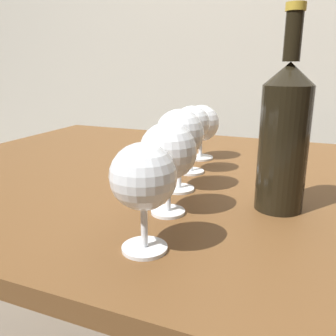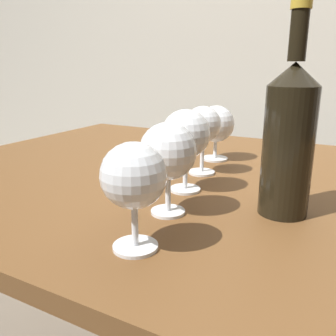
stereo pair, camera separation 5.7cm
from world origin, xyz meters
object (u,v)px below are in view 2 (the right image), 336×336
at_px(wine_glass_pinot, 134,178).
at_px(wine_bottle, 289,138).
at_px(wine_glass_amber, 168,152).
at_px(wine_glass_white, 203,125).
at_px(wine_glass_rose, 216,125).
at_px(wine_glass_chardonnay, 186,135).

bearing_deg(wine_glass_pinot, wine_bottle, 55.56).
relative_size(wine_glass_amber, wine_glass_white, 1.00).
xyz_separation_m(wine_glass_pinot, wine_glass_white, (-0.06, 0.36, 0.01)).
bearing_deg(wine_glass_rose, wine_glass_amber, -80.79).
xyz_separation_m(wine_glass_amber, wine_glass_chardonnay, (-0.02, 0.11, 0.01)).
bearing_deg(wine_glass_white, wine_glass_rose, 98.19).
xyz_separation_m(wine_glass_rose, wine_bottle, (0.22, -0.27, 0.04)).
height_order(wine_glass_chardonnay, wine_bottle, wine_bottle).
distance_m(wine_glass_pinot, wine_glass_rose, 0.49).
xyz_separation_m(wine_glass_white, wine_glass_rose, (-0.02, 0.13, -0.02)).
height_order(wine_glass_amber, wine_bottle, wine_bottle).
bearing_deg(wine_glass_chardonnay, wine_glass_pinot, -80.13).
height_order(wine_glass_pinot, wine_glass_rose, wine_glass_pinot).
xyz_separation_m(wine_glass_amber, wine_glass_white, (-0.04, 0.23, 0.01)).
bearing_deg(wine_glass_chardonnay, wine_bottle, -6.81).
bearing_deg(wine_glass_rose, wine_glass_white, -81.81).
bearing_deg(wine_bottle, wine_glass_rose, 129.41).
relative_size(wine_glass_amber, wine_glass_chardonnay, 0.96).
relative_size(wine_glass_chardonnay, wine_glass_rose, 1.14).
relative_size(wine_glass_amber, wine_glass_rose, 1.09).
height_order(wine_glass_amber, wine_glass_white, same).
relative_size(wine_glass_white, wine_glass_rose, 1.09).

